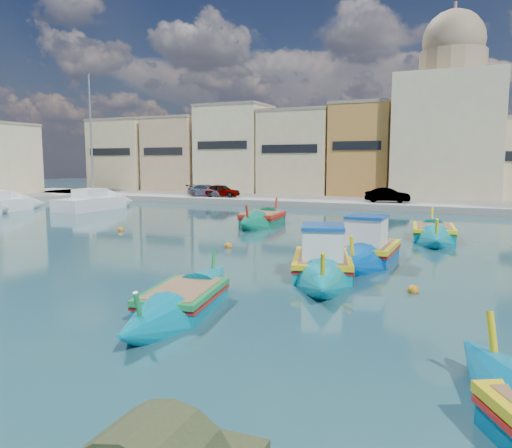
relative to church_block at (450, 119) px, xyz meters
The scene contains 13 objects.
ground 42.08m from the church_block, 104.04° to the right, with size 160.00×160.00×0.00m, color #153640.
north_quay 15.16m from the church_block, 141.34° to the right, with size 80.00×8.00×0.60m, color gray.
north_townhouses 4.81m from the church_block, 169.17° to the right, with size 83.20×7.87×10.19m.
church_block is the anchor object (origin of this frame).
parked_cars 20.53m from the church_block, 150.40° to the right, with size 22.54×1.86×1.28m.
luzzu_turquoise_cabin 37.67m from the church_block, 93.14° to the right, with size 4.67×9.55×3.01m.
luzzu_blue_cabin 34.31m from the church_block, 91.73° to the right, with size 2.20×8.63×3.06m.
luzzu_cyan_mid 27.20m from the church_block, 87.77° to the right, with size 3.14×9.02×2.61m.
luzzu_green 27.19m from the church_block, 112.85° to the right, with size 3.03×8.88×2.74m.
luzzu_blue_south 43.66m from the church_block, 95.84° to the right, with size 3.18×7.94×2.24m.
yacht_north 34.59m from the church_block, 145.08° to the right, with size 2.93×9.42×12.47m.
yacht_midnorth 42.23m from the church_block, 144.45° to the right, with size 2.69×8.57×12.10m.
mooring_buoys 36.75m from the church_block, 103.94° to the right, with size 18.47×27.00×0.36m.
Camera 1 is at (13.30, -14.50, 4.25)m, focal length 35.00 mm.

